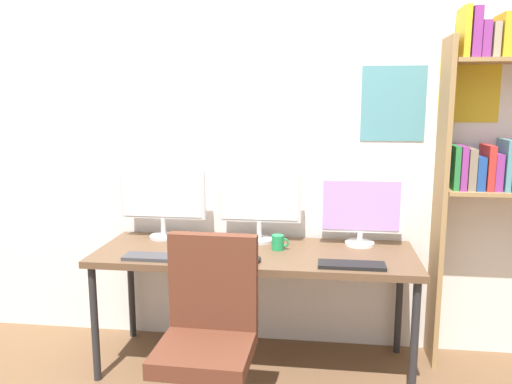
{
  "coord_description": "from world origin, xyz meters",
  "views": [
    {
      "loc": [
        0.39,
        -2.36,
        1.64
      ],
      "look_at": [
        0.0,
        0.65,
        1.09
      ],
      "focal_mm": 36.22,
      "sensor_mm": 36.0,
      "label": 1
    }
  ],
  "objects_px": {
    "desk": "(255,260)",
    "bookshelf": "(506,142)",
    "coffee_mug": "(278,242)",
    "mouse_left_side": "(256,259)",
    "keyboard_left": "(152,257)",
    "office_chair": "(208,359)",
    "monitor_right": "(361,209)",
    "monitor_center": "(259,200)",
    "keyboard_right": "(352,265)",
    "mouse_right_side": "(243,258)",
    "monitor_left": "(163,199)"
  },
  "relations": [
    {
      "from": "monitor_left",
      "to": "coffee_mug",
      "type": "xyz_separation_m",
      "value": [
        0.77,
        -0.17,
        -0.21
      ]
    },
    {
      "from": "bookshelf",
      "to": "monitor_right",
      "type": "bearing_deg",
      "value": -178.77
    },
    {
      "from": "mouse_left_side",
      "to": "coffee_mug",
      "type": "relative_size",
      "value": 0.91
    },
    {
      "from": "office_chair",
      "to": "mouse_left_side",
      "type": "xyz_separation_m",
      "value": [
        0.17,
        0.49,
        0.35
      ]
    },
    {
      "from": "bookshelf",
      "to": "keyboard_left",
      "type": "xyz_separation_m",
      "value": [
        -2.02,
        -0.46,
        -0.64
      ]
    },
    {
      "from": "monitor_center",
      "to": "keyboard_left",
      "type": "bearing_deg",
      "value": -141.7
    },
    {
      "from": "desk",
      "to": "monitor_center",
      "type": "xyz_separation_m",
      "value": [
        0.0,
        0.21,
        0.32
      ]
    },
    {
      "from": "keyboard_left",
      "to": "mouse_right_side",
      "type": "height_order",
      "value": "mouse_right_side"
    },
    {
      "from": "monitor_left",
      "to": "bookshelf",
      "type": "bearing_deg",
      "value": 0.48
    },
    {
      "from": "keyboard_left",
      "to": "mouse_left_side",
      "type": "xyz_separation_m",
      "value": [
        0.59,
        0.02,
        0.01
      ]
    },
    {
      "from": "keyboard_left",
      "to": "coffee_mug",
      "type": "relative_size",
      "value": 3.06
    },
    {
      "from": "keyboard_right",
      "to": "mouse_left_side",
      "type": "bearing_deg",
      "value": 177.97
    },
    {
      "from": "monitor_right",
      "to": "monitor_center",
      "type": "bearing_deg",
      "value": -180.0
    },
    {
      "from": "office_chair",
      "to": "monitor_left",
      "type": "bearing_deg",
      "value": 118.46
    },
    {
      "from": "mouse_left_side",
      "to": "coffee_mug",
      "type": "height_order",
      "value": "coffee_mug"
    },
    {
      "from": "bookshelf",
      "to": "coffee_mug",
      "type": "relative_size",
      "value": 20.28
    },
    {
      "from": "monitor_left",
      "to": "coffee_mug",
      "type": "distance_m",
      "value": 0.81
    },
    {
      "from": "monitor_center",
      "to": "coffee_mug",
      "type": "bearing_deg",
      "value": -51.04
    },
    {
      "from": "monitor_center",
      "to": "mouse_left_side",
      "type": "xyz_separation_m",
      "value": [
        0.03,
        -0.42,
        -0.25
      ]
    },
    {
      "from": "desk",
      "to": "bookshelf",
      "type": "height_order",
      "value": "bookshelf"
    },
    {
      "from": "bookshelf",
      "to": "monitor_center",
      "type": "distance_m",
      "value": 1.51
    },
    {
      "from": "keyboard_right",
      "to": "mouse_left_side",
      "type": "relative_size",
      "value": 3.78
    },
    {
      "from": "mouse_right_side",
      "to": "coffee_mug",
      "type": "relative_size",
      "value": 0.91
    },
    {
      "from": "keyboard_left",
      "to": "office_chair",
      "type": "bearing_deg",
      "value": -48.13
    },
    {
      "from": "bookshelf",
      "to": "coffee_mug",
      "type": "height_order",
      "value": "bookshelf"
    },
    {
      "from": "keyboard_left",
      "to": "mouse_right_side",
      "type": "bearing_deg",
      "value": 2.49
    },
    {
      "from": "monitor_left",
      "to": "mouse_left_side",
      "type": "relative_size",
      "value": 5.84
    },
    {
      "from": "monitor_left",
      "to": "desk",
      "type": "bearing_deg",
      "value": -18.58
    },
    {
      "from": "bookshelf",
      "to": "desk",
      "type": "bearing_deg",
      "value": -171.02
    },
    {
      "from": "monitor_left",
      "to": "keyboard_left",
      "type": "relative_size",
      "value": 1.73
    },
    {
      "from": "bookshelf",
      "to": "coffee_mug",
      "type": "distance_m",
      "value": 1.46
    },
    {
      "from": "desk",
      "to": "office_chair",
      "type": "relative_size",
      "value": 1.92
    },
    {
      "from": "office_chair",
      "to": "keyboard_right",
      "type": "relative_size",
      "value": 2.73
    },
    {
      "from": "desk",
      "to": "monitor_left",
      "type": "bearing_deg",
      "value": 161.42
    },
    {
      "from": "keyboard_right",
      "to": "mouse_right_side",
      "type": "bearing_deg",
      "value": 177.84
    },
    {
      "from": "bookshelf",
      "to": "office_chair",
      "type": "bearing_deg",
      "value": -149.54
    },
    {
      "from": "monitor_left",
      "to": "monitor_right",
      "type": "height_order",
      "value": "monitor_left"
    },
    {
      "from": "bookshelf",
      "to": "keyboard_left",
      "type": "height_order",
      "value": "bookshelf"
    },
    {
      "from": "bookshelf",
      "to": "monitor_left",
      "type": "bearing_deg",
      "value": -179.52
    },
    {
      "from": "mouse_left_side",
      "to": "mouse_right_side",
      "type": "distance_m",
      "value": 0.07
    },
    {
      "from": "desk",
      "to": "monitor_right",
      "type": "height_order",
      "value": "monitor_right"
    },
    {
      "from": "bookshelf",
      "to": "monitor_center",
      "type": "xyz_separation_m",
      "value": [
        -1.46,
        -0.02,
        -0.39
      ]
    },
    {
      "from": "bookshelf",
      "to": "keyboard_right",
      "type": "bearing_deg",
      "value": -152.8
    },
    {
      "from": "office_chair",
      "to": "desk",
      "type": "bearing_deg",
      "value": 79.21
    },
    {
      "from": "monitor_right",
      "to": "office_chair",
      "type": "bearing_deg",
      "value": -129.86
    },
    {
      "from": "office_chair",
      "to": "mouse_right_side",
      "type": "bearing_deg",
      "value": 79.23
    },
    {
      "from": "bookshelf",
      "to": "mouse_right_side",
      "type": "relative_size",
      "value": 22.4
    },
    {
      "from": "office_chair",
      "to": "monitor_left",
      "type": "relative_size",
      "value": 1.76
    },
    {
      "from": "desk",
      "to": "monitor_left",
      "type": "relative_size",
      "value": 3.39
    },
    {
      "from": "monitor_center",
      "to": "keyboard_right",
      "type": "distance_m",
      "value": 0.76
    }
  ]
}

